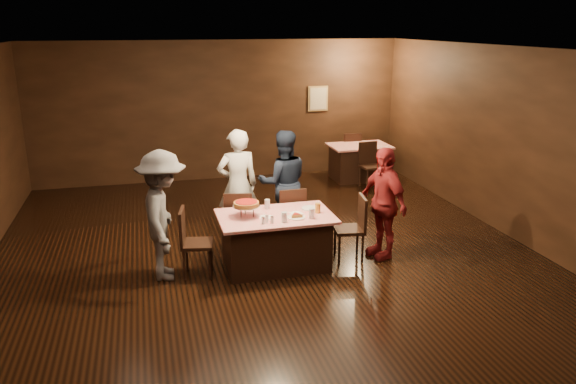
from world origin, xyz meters
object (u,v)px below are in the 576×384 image
object	(u,v)px
plate_empty	(310,208)
glass_amber	(318,208)
chair_end_right	(349,228)
back_table	(359,162)
pizza_stand	(246,204)
diner_white_jacket	(238,185)
glass_front_left	(284,217)
main_table	(276,241)
diner_red_shirt	(383,203)
chair_end_left	(197,242)
diner_grey_knit	(163,216)
chair_back_far	(349,152)
chair_far_left	(239,220)
diner_navy_hoodie	(283,182)
glass_back	(267,204)
chair_far_right	(290,216)
glass_front_right	(312,213)
chair_back_near	(371,166)

from	to	relation	value
plate_empty	glass_amber	size ratio (longest dim) A/B	1.79
plate_empty	chair_end_right	bearing A→B (deg)	-15.26
back_table	pizza_stand	xyz separation A→B (m)	(-3.26, -4.02, 0.57)
diner_white_jacket	glass_front_left	size ratio (longest dim) A/B	12.77
main_table	diner_red_shirt	size ratio (longest dim) A/B	0.97
back_table	glass_front_left	world-z (taller)	glass_front_left
plate_empty	glass_front_left	distance (m)	0.68
chair_end_right	glass_front_left	world-z (taller)	chair_end_right
chair_end_left	diner_red_shirt	size ratio (longest dim) A/B	0.57
back_table	diner_grey_knit	bearing A→B (deg)	-137.44
chair_back_far	chair_far_left	bearing A→B (deg)	50.81
diner_grey_knit	diner_white_jacket	bearing A→B (deg)	-42.10
back_table	chair_far_left	bearing A→B (deg)	-134.45
chair_back_far	glass_amber	bearing A→B (deg)	64.97
diner_white_jacket	diner_navy_hoodie	xyz separation A→B (m)	(0.77, 0.11, -0.04)
diner_white_jacket	glass_amber	bearing A→B (deg)	123.07
chair_end_left	main_table	bearing A→B (deg)	-79.40
back_table	glass_back	bearing A→B (deg)	-127.64
back_table	chair_far_right	world-z (taller)	chair_far_right
chair_end_right	glass_front_right	distance (m)	0.79
diner_grey_knit	diner_red_shirt	world-z (taller)	diner_grey_knit
main_table	chair_back_near	xyz separation A→B (m)	(2.86, 3.37, 0.09)
diner_white_jacket	chair_far_right	bearing A→B (deg)	144.97
chair_far_left	chair_end_left	size ratio (longest dim) A/B	1.00
glass_front_right	glass_back	world-z (taller)	same
chair_back_far	glass_amber	distance (m)	5.25
diner_red_shirt	chair_far_right	bearing A→B (deg)	-135.74
chair_end_left	glass_amber	xyz separation A→B (m)	(1.70, -0.05, 0.37)
diner_white_jacket	diner_red_shirt	size ratio (longest dim) A/B	1.08
chair_back_near	glass_front_right	bearing A→B (deg)	-129.19
diner_grey_knit	glass_amber	distance (m)	2.13
chair_far_right	chair_end_left	world-z (taller)	same
diner_grey_knit	pizza_stand	bearing A→B (deg)	-85.61
main_table	diner_navy_hoodie	world-z (taller)	diner_navy_hoodie
diner_white_jacket	diner_red_shirt	xyz separation A→B (m)	(1.94, -1.22, -0.07)
plate_empty	glass_back	distance (m)	0.62
diner_grey_knit	chair_far_right	bearing A→B (deg)	-65.75
pizza_stand	glass_amber	xyz separation A→B (m)	(1.00, -0.10, -0.11)
main_table	diner_white_jacket	size ratio (longest dim) A/B	0.90
chair_end_right	diner_white_jacket	size ratio (longest dim) A/B	0.53
chair_end_right	chair_back_far	bearing A→B (deg)	167.94
chair_end_left	plate_empty	world-z (taller)	chair_end_left
chair_back_near	diner_white_jacket	distance (m)	3.88
chair_far_left	diner_white_jacket	bearing A→B (deg)	-88.83
diner_grey_knit	chair_back_far	bearing A→B (deg)	-39.30
chair_back_near	pizza_stand	size ratio (longest dim) A/B	2.50
plate_empty	chair_far_left	bearing A→B (deg)	147.72
glass_front_left	glass_back	xyz separation A→B (m)	(-0.10, 0.60, 0.00)
main_table	back_table	distance (m)	4.98
chair_far_left	glass_back	size ratio (longest dim) A/B	6.79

